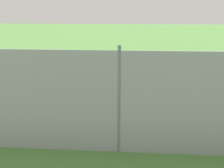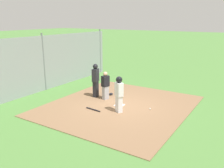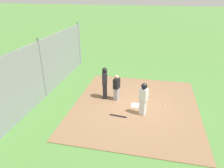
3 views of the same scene
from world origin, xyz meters
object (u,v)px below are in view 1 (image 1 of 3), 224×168
runner (140,79)px  baseball (120,90)px  umpire (112,91)px  baseball_bat (150,104)px  home_plate (124,99)px  catcher (114,91)px  catcher_mask (98,106)px

runner → baseball: bearing=-16.4°
umpire → baseball_bat: 2.19m
home_plate → baseball: bearing=101.0°
catcher → catcher_mask: catcher is taller
catcher → baseball: catcher is taller
home_plate → runner: 1.27m
runner → baseball_bat: 1.52m
umpire → runner: 2.50m
baseball → umpire: bearing=-93.1°
baseball_bat → baseball: size_ratio=11.28×
home_plate → catcher_mask: bearing=-133.2°
baseball → baseball_bat: bearing=-55.9°
catcher → catcher_mask: size_ratio=6.16×
umpire → catcher_mask: umpire is taller
catcher_mask → baseball: bearing=72.4°
catcher → catcher_mask: bearing=114.8°
runner → catcher_mask: 2.67m
umpire → baseball_bat: umpire is taller
catcher → baseball_bat: (1.62, 0.40, -0.73)m
home_plate → catcher: 1.40m
home_plate → catcher: size_ratio=0.30×
catcher → baseball: bearing=12.2°
umpire → runner: bearing=-39.3°
baseball_bat → catcher_mask: 2.41m
umpire → catcher_mask: bearing=41.6°
home_plate → baseball: size_ratio=5.95×
catcher → catcher_mask: (-0.73, -0.13, -0.70)m
umpire → catcher_mask: 1.25m
baseball_bat → catcher_mask: size_ratio=3.48×
home_plate → umpire: 2.06m
umpire → baseball_bat: bearing=-67.6°
catcher → umpire: (-0.05, -0.66, 0.20)m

